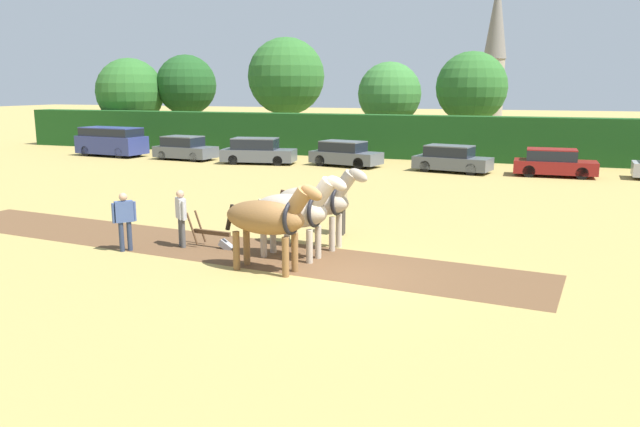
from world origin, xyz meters
The scene contains 22 objects.
ground_plane centered at (0.00, 0.00, 0.00)m, with size 240.00×240.00×0.00m, color #A88E4C.
plowed_furrow_strip centered at (-4.65, 1.41, 0.00)m, with size 20.30×2.94×0.01m, color brown.
hedgerow centered at (0.00, 26.50, 1.42)m, with size 69.02×1.68×2.84m, color #194719.
tree_far_left centered at (-28.12, 29.75, 4.23)m, with size 5.55×5.55×7.02m.
tree_left centered at (-24.01, 31.88, 4.80)m, with size 5.00×5.00×7.32m.
tree_center_left centered at (-15.07, 32.33, 5.47)m, with size 6.10×6.10×8.53m.
tree_center centered at (-6.33, 31.17, 4.15)m, with size 4.65×4.65×6.48m.
tree_center_right centered at (-0.53, 31.90, 4.62)m, with size 5.05×5.05×7.16m.
church_spire centered at (-1.85, 64.61, 9.21)m, with size 2.71×2.71×17.60m.
draft_horse_lead_left centered at (-1.63, -0.27, 1.40)m, with size 2.88×1.11×2.42m.
draft_horse_lead_right centered at (-1.50, 1.12, 1.35)m, with size 2.93×1.17×2.46m.
draft_horse_trail_left centered at (-1.37, 2.50, 1.38)m, with size 3.02×1.08×2.50m.
plow centered at (-4.13, 1.36, 0.31)m, with size 1.53×0.49×1.13m.
farmer_at_plow centered at (-5.12, 1.12, 1.00)m, with size 0.53×0.49×1.71m.
farmer_beside_team centered at (-1.13, 4.29, 1.03)m, with size 0.44×0.67×1.75m.
farmer_onlooker_left centered at (-6.39, 0.14, 1.00)m, with size 0.48×0.53×1.71m.
parked_van centered at (-23.22, 20.86, 1.02)m, with size 5.01×2.50×1.96m.
parked_car_left centered at (-17.33, 20.69, 0.73)m, with size 4.15×2.17×1.53m.
parked_car_center_left centered at (-11.92, 20.37, 0.76)m, with size 4.74×2.53×1.59m.
parked_car_center centered at (-6.48, 21.06, 0.73)m, with size 4.48×2.59×1.50m.
parked_car_center_right centered at (-0.10, 20.61, 0.71)m, with size 4.43×2.45×1.48m.
parked_car_right centered at (5.26, 20.77, 0.71)m, with size 4.21×1.87×1.46m.
Camera 1 is at (4.94, -14.37, 4.69)m, focal length 35.00 mm.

